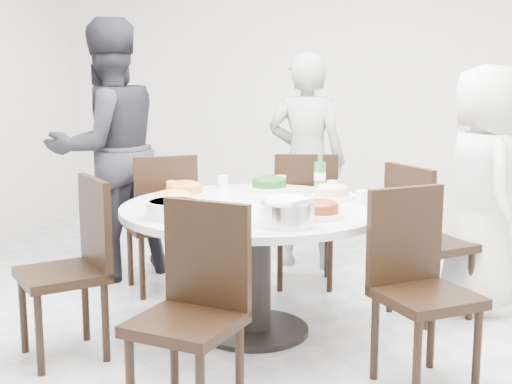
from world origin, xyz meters
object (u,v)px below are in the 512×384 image
(chair_ne, at_px, (431,241))
(chair_nw, at_px, (159,222))
(dining_table, at_px, (254,270))
(diner_middle, at_px, (306,161))
(chair_s, at_px, (185,319))
(diner_right, at_px, (482,189))
(diner_left, at_px, (107,150))
(chair_se, at_px, (427,292))
(beverage_bottle, at_px, (320,174))
(chair_sw, at_px, (61,271))
(rice_bowl, at_px, (287,214))
(chair_n, at_px, (305,218))
(soup_bowl, at_px, (173,209))

(chair_ne, relative_size, chair_nw, 1.00)
(dining_table, bearing_deg, diner_middle, 90.30)
(chair_s, relative_size, diner_middle, 0.58)
(diner_right, height_order, diner_left, diner_left)
(chair_se, bearing_deg, dining_table, 115.20)
(chair_ne, relative_size, beverage_bottle, 3.87)
(chair_ne, bearing_deg, dining_table, 76.20)
(chair_sw, distance_m, chair_s, 1.01)
(chair_se, xyz_separation_m, diner_right, (0.26, 1.26, 0.29))
(chair_s, height_order, rice_bowl, chair_s)
(chair_ne, bearing_deg, rice_bowl, 102.15)
(chair_sw, distance_m, beverage_bottle, 1.65)
(chair_ne, height_order, chair_s, same)
(chair_s, distance_m, chair_se, 1.16)
(chair_nw, relative_size, diner_left, 0.51)
(diner_left, height_order, beverage_bottle, diner_left)
(chair_se, bearing_deg, diner_left, 111.38)
(chair_n, distance_m, beverage_bottle, 0.66)
(chair_nw, xyz_separation_m, diner_right, (2.09, 0.21, 0.29))
(chair_ne, height_order, chair_n, same)
(chair_sw, xyz_separation_m, beverage_bottle, (1.14, 1.12, 0.40))
(chair_s, xyz_separation_m, beverage_bottle, (0.26, 1.60, 0.40))
(rice_bowl, distance_m, soup_bowl, 0.62)
(chair_nw, distance_m, chair_s, 1.90)
(chair_n, relative_size, soup_bowl, 3.36)
(chair_n, xyz_separation_m, diner_left, (-1.41, -0.18, 0.46))
(chair_sw, xyz_separation_m, diner_right, (2.11, 1.42, 0.29))
(chair_n, xyz_separation_m, chair_se, (0.90, -1.44, 0.00))
(dining_table, bearing_deg, soup_bowl, -127.50)
(diner_middle, bearing_deg, rice_bowl, 99.41)
(chair_nw, xyz_separation_m, diner_middle, (0.84, 0.85, 0.34))
(chair_nw, distance_m, diner_right, 2.12)
(chair_nw, height_order, diner_right, diner_right)
(chair_ne, distance_m, chair_s, 1.92)
(dining_table, height_order, rice_bowl, rice_bowl)
(chair_ne, xyz_separation_m, rice_bowl, (-0.66, -1.00, 0.33))
(chair_se, distance_m, diner_middle, 2.17)
(chair_se, relative_size, rice_bowl, 3.53)
(beverage_bottle, bearing_deg, chair_se, -53.44)
(chair_se, relative_size, diner_left, 0.51)
(chair_n, distance_m, diner_right, 1.22)
(chair_ne, xyz_separation_m, chair_s, (-0.94, -1.67, 0.00))
(chair_n, height_order, chair_s, same)
(chair_n, relative_size, diner_left, 0.51)
(dining_table, relative_size, beverage_bottle, 6.12)
(chair_s, bearing_deg, chair_ne, 70.54)
(chair_s, distance_m, diner_middle, 2.56)
(diner_middle, bearing_deg, soup_bowl, 80.59)
(chair_n, height_order, diner_right, diner_right)
(diner_right, bearing_deg, soup_bowl, 108.91)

